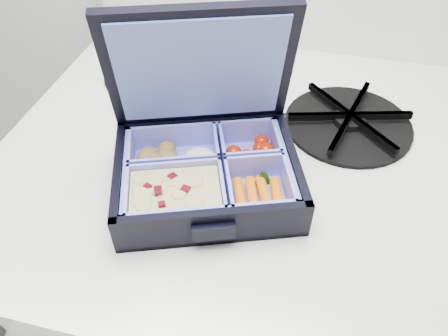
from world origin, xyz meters
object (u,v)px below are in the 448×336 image
(burner_grate, at_px, (349,119))
(fork, at_px, (259,117))
(stove, at_px, (235,302))
(bento_box, at_px, (207,175))

(burner_grate, height_order, fork, burner_grate)
(stove, height_order, fork, fork)
(stove, relative_size, bento_box, 4.49)
(stove, relative_size, burner_grate, 5.32)
(bento_box, bearing_deg, fork, 56.59)
(bento_box, relative_size, fork, 1.13)
(stove, bearing_deg, burner_grate, 21.02)
(stove, distance_m, bento_box, 0.53)
(bento_box, distance_m, fork, 0.16)
(burner_grate, bearing_deg, stove, -158.98)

